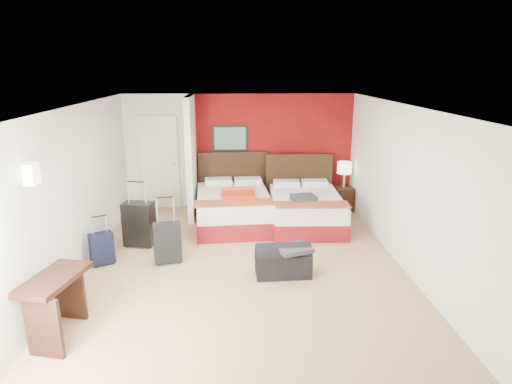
{
  "coord_description": "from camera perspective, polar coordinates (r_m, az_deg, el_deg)",
  "views": [
    {
      "loc": [
        -0.12,
        -6.4,
        3.04
      ],
      "look_at": [
        0.24,
        0.8,
        1.0
      ],
      "focal_mm": 30.97,
      "sensor_mm": 36.0,
      "label": 1
    }
  ],
  "objects": [
    {
      "name": "ground",
      "position": [
        7.08,
        -1.67,
        -9.62
      ],
      "size": [
        6.5,
        6.5,
        0.0
      ],
      "primitive_type": "plane",
      "color": "tan",
      "rests_on": "ground"
    },
    {
      "name": "room_walls",
      "position": [
        8.12,
        -11.94,
        2.77
      ],
      "size": [
        5.02,
        6.52,
        2.5
      ],
      "color": "silver",
      "rests_on": "ground"
    },
    {
      "name": "red_accent_panel",
      "position": [
        9.83,
        2.22,
        5.3
      ],
      "size": [
        3.5,
        0.04,
        2.5
      ],
      "primitive_type": "cube",
      "color": "maroon",
      "rests_on": "ground"
    },
    {
      "name": "partition_wall",
      "position": [
        9.22,
        -8.35,
        4.45
      ],
      "size": [
        0.12,
        1.2,
        2.5
      ],
      "primitive_type": "cube",
      "color": "silver",
      "rests_on": "ground"
    },
    {
      "name": "entry_door",
      "position": [
        9.94,
        -12.31,
        3.74
      ],
      "size": [
        0.82,
        0.06,
        2.05
      ],
      "primitive_type": "cube",
      "color": "silver",
      "rests_on": "ground"
    },
    {
      "name": "bed_left",
      "position": [
        8.85,
        -2.93,
        -2.2
      ],
      "size": [
        1.56,
        2.14,
        0.62
      ],
      "primitive_type": "cube",
      "rotation": [
        0.0,
        0.0,
        0.06
      ],
      "color": "silver",
      "rests_on": "ground"
    },
    {
      "name": "bed_right",
      "position": [
        8.85,
        6.45,
        -2.38
      ],
      "size": [
        1.44,
        2.01,
        0.59
      ],
      "primitive_type": "cube",
      "rotation": [
        0.0,
        0.0,
        -0.04
      ],
      "color": "white",
      "rests_on": "ground"
    },
    {
      "name": "red_suitcase_open",
      "position": [
        8.65,
        -2.3,
        -0.11
      ],
      "size": [
        0.66,
        0.89,
        0.11
      ],
      "primitive_type": "cube",
      "rotation": [
        0.0,
        0.0,
        -0.04
      ],
      "color": "red",
      "rests_on": "bed_left"
    },
    {
      "name": "jacket_bundle",
      "position": [
        8.44,
        6.17,
        -0.78
      ],
      "size": [
        0.5,
        0.43,
        0.11
      ],
      "primitive_type": "cube",
      "rotation": [
        0.0,
        0.0,
        0.18
      ],
      "color": "#36373B",
      "rests_on": "bed_right"
    },
    {
      "name": "nightstand",
      "position": [
        9.88,
        11.16,
        -0.84
      ],
      "size": [
        0.41,
        0.41,
        0.52
      ],
      "primitive_type": "cube",
      "rotation": [
        0.0,
        0.0,
        0.11
      ],
      "color": "black",
      "rests_on": "ground"
    },
    {
      "name": "table_lamp",
      "position": [
        9.74,
        11.33,
        2.2
      ],
      "size": [
        0.36,
        0.36,
        0.55
      ],
      "primitive_type": "cylinder",
      "rotation": [
        0.0,
        0.0,
        0.16
      ],
      "color": "white",
      "rests_on": "nightstand"
    },
    {
      "name": "suitcase_black",
      "position": [
        7.99,
        -14.85,
        -4.17
      ],
      "size": [
        0.56,
        0.41,
        0.76
      ],
      "primitive_type": "cube",
      "rotation": [
        0.0,
        0.0,
        -0.19
      ],
      "color": "black",
      "rests_on": "ground"
    },
    {
      "name": "suitcase_charcoal",
      "position": [
        7.25,
        -11.36,
        -6.61
      ],
      "size": [
        0.47,
        0.35,
        0.63
      ],
      "primitive_type": "cube",
      "rotation": [
        0.0,
        0.0,
        0.23
      ],
      "color": "black",
      "rests_on": "ground"
    },
    {
      "name": "suitcase_navy",
      "position": [
        7.47,
        -19.27,
        -7.08
      ],
      "size": [
        0.42,
        0.36,
        0.49
      ],
      "primitive_type": "cube",
      "rotation": [
        0.0,
        0.0,
        0.51
      ],
      "color": "black",
      "rests_on": "ground"
    },
    {
      "name": "duffel_bag",
      "position": [
        6.75,
        3.51,
        -9.03
      ],
      "size": [
        0.84,
        0.47,
        0.42
      ],
      "primitive_type": "cube",
      "rotation": [
        0.0,
        0.0,
        0.04
      ],
      "color": "black",
      "rests_on": "ground"
    },
    {
      "name": "jacket_draped",
      "position": [
        6.63,
        4.89,
        -7.28
      ],
      "size": [
        0.6,
        0.55,
        0.07
      ],
      "primitive_type": "cube",
      "rotation": [
        0.0,
        0.0,
        0.34
      ],
      "color": "#353539",
      "rests_on": "duffel_bag"
    },
    {
      "name": "desk",
      "position": [
        5.74,
        -24.3,
        -13.33
      ],
      "size": [
        0.66,
        1.0,
        0.76
      ],
      "primitive_type": "cube",
      "rotation": [
        0.0,
        0.0,
        -0.23
      ],
      "color": "black",
      "rests_on": "ground"
    }
  ]
}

